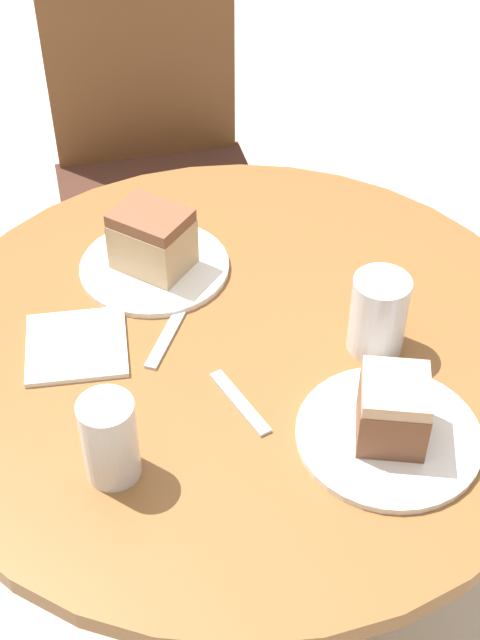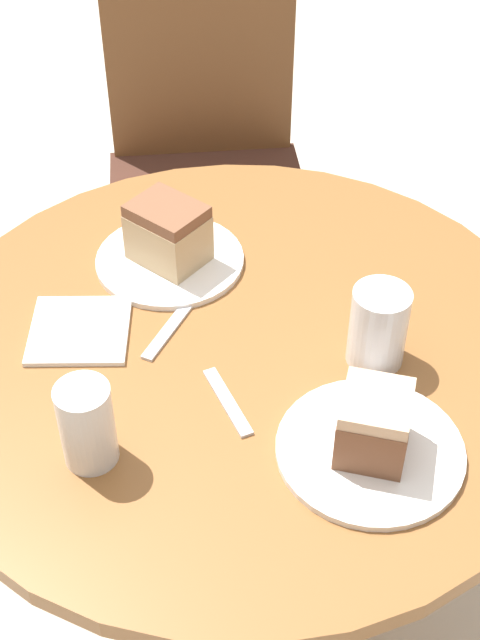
# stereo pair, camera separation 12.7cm
# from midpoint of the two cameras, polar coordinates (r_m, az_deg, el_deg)

# --- Properties ---
(ground_plane) EXTENTS (8.00, 8.00, 0.00)m
(ground_plane) POSITION_cam_midpoint_polar(r_m,az_deg,el_deg) (1.91, -2.00, -18.28)
(ground_plane) COLOR beige
(table) EXTENTS (0.94, 0.94, 0.77)m
(table) POSITION_cam_midpoint_polar(r_m,az_deg,el_deg) (1.42, -2.57, -6.46)
(table) COLOR brown
(table) RESTS_ON ground_plane
(chair) EXTENTS (0.53, 0.51, 0.95)m
(chair) POSITION_cam_midpoint_polar(r_m,az_deg,el_deg) (2.16, -7.07, 9.35)
(chair) COLOR brown
(chair) RESTS_ON ground_plane
(plate_near) EXTENTS (0.24, 0.24, 0.01)m
(plate_near) POSITION_cam_midpoint_polar(r_m,az_deg,el_deg) (1.43, -8.03, 3.29)
(plate_near) COLOR white
(plate_near) RESTS_ON table
(plate_far) EXTENTS (0.24, 0.24, 0.01)m
(plate_far) POSITION_cam_midpoint_polar(r_m,az_deg,el_deg) (1.17, 6.43, -7.51)
(plate_far) COLOR white
(plate_far) RESTS_ON table
(cake_slice_near) EXTENTS (0.14, 0.14, 0.10)m
(cake_slice_near) POSITION_cam_midpoint_polar(r_m,az_deg,el_deg) (1.40, -8.24, 5.03)
(cake_slice_near) COLOR tan
(cake_slice_near) RESTS_ON plate_near
(cake_slice_far) EXTENTS (0.12, 0.12, 0.09)m
(cake_slice_far) POSITION_cam_midpoint_polar(r_m,az_deg,el_deg) (1.13, 6.62, -5.84)
(cake_slice_far) COLOR brown
(cake_slice_far) RESTS_ON plate_far
(glass_lemonade) EXTENTS (0.07, 0.07, 0.12)m
(glass_lemonade) POSITION_cam_midpoint_polar(r_m,az_deg,el_deg) (1.12, -11.60, -7.81)
(glass_lemonade) COLOR silver
(glass_lemonade) RESTS_ON table
(glass_water) EXTENTS (0.08, 0.08, 0.12)m
(glass_water) POSITION_cam_midpoint_polar(r_m,az_deg,el_deg) (1.26, 5.99, 0.02)
(glass_water) COLOR silver
(glass_water) RESTS_ON table
(napkin_stack) EXTENTS (0.17, 0.17, 0.01)m
(napkin_stack) POSITION_cam_midpoint_polar(r_m,az_deg,el_deg) (1.32, -13.16, -1.71)
(napkin_stack) COLOR white
(napkin_stack) RESTS_ON table
(fork) EXTENTS (0.12, 0.15, 0.00)m
(fork) POSITION_cam_midpoint_polar(r_m,az_deg,el_deg) (1.32, -7.16, -0.63)
(fork) COLOR silver
(fork) RESTS_ON table
(spoon) EXTENTS (0.04, 0.13, 0.00)m
(spoon) POSITION_cam_midpoint_polar(r_m,az_deg,el_deg) (1.21, -3.03, -5.43)
(spoon) COLOR silver
(spoon) RESTS_ON table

